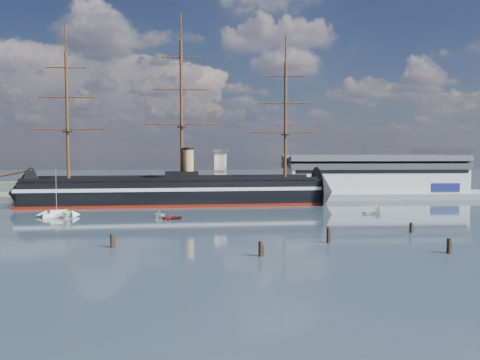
{
  "coord_description": "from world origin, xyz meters",
  "views": [
    {
      "loc": [
        -1.36,
        -84.05,
        16.24
      ],
      "look_at": [
        6.98,
        35.0,
        9.0
      ],
      "focal_mm": 35.0,
      "sensor_mm": 36.0,
      "label": 1
    }
  ],
  "objects": [
    {
      "name": "motorboat_e",
      "position": [
        41.44,
        34.42,
        0.0
      ],
      "size": [
        1.3,
        3.03,
        1.4
      ],
      "primitive_type": "imported",
      "rotation": [
        0.0,
        0.0,
        1.54
      ],
      "color": "white",
      "rests_on": "ground"
    },
    {
      "name": "motorboat_f",
      "position": [
        44.61,
        38.24,
        0.0
      ],
      "size": [
        5.98,
        3.56,
        2.25
      ],
      "primitive_type": "imported",
      "rotation": [
        0.0,
        0.0,
        -0.28
      ],
      "color": "#F1E1C2",
      "rests_on": "ground"
    },
    {
      "name": "quay",
      "position": [
        10.0,
        76.0,
        0.0
      ],
      "size": [
        180.0,
        18.0,
        2.0
      ],
      "primitive_type": "cube",
      "color": "slate",
      "rests_on": "ground"
    },
    {
      "name": "motorboat_d",
      "position": [
        -13.21,
        31.55,
        0.0
      ],
      "size": [
        4.87,
        5.78,
        1.97
      ],
      "primitive_type": "imported",
      "rotation": [
        0.0,
        0.0,
        1.0
      ],
      "color": "#ECE9CD",
      "rests_on": "ground"
    },
    {
      "name": "motorboat_b",
      "position": [
        -9.75,
        28.06,
        0.0
      ],
      "size": [
        1.47,
        3.11,
        1.41
      ],
      "primitive_type": "imported",
      "rotation": [
        0.0,
        0.0,
        1.48
      ],
      "color": "maroon",
      "rests_on": "ground"
    },
    {
      "name": "warship",
      "position": [
        -12.91,
        60.0,
        4.04
      ],
      "size": [
        113.29,
        20.94,
        53.94
      ],
      "rotation": [
        0.0,
        0.0,
        0.05
      ],
      "color": "black",
      "rests_on": "ground"
    },
    {
      "name": "sailboat",
      "position": [
        -38.4,
        34.59,
        0.77
      ],
      "size": [
        7.84,
        5.14,
        12.15
      ],
      "rotation": [
        0.0,
        0.0,
        0.42
      ],
      "color": "white",
      "rests_on": "ground"
    },
    {
      "name": "motorboat_a",
      "position": [
        -35.45,
        30.87,
        0.0
      ],
      "size": [
        6.71,
        3.89,
        2.53
      ],
      "primitive_type": "imported",
      "rotation": [
        0.0,
        0.0,
        0.26
      ],
      "color": "white",
      "rests_on": "ground"
    },
    {
      "name": "warehouse",
      "position": [
        58.0,
        80.0,
        7.98
      ],
      "size": [
        63.0,
        21.0,
        11.6
      ],
      "color": "#B7BABC",
      "rests_on": "ground"
    },
    {
      "name": "ground",
      "position": [
        0.0,
        40.0,
        0.0
      ],
      "size": [
        600.0,
        600.0,
        0.0
      ],
      "primitive_type": "plane",
      "color": "#1E3442",
      "rests_on": "ground"
    },
    {
      "name": "piling_far_right",
      "position": [
        39.52,
        6.55,
        0.0
      ],
      "size": [
        0.64,
        0.64,
        2.69
      ],
      "primitive_type": "cylinder",
      "color": "black",
      "rests_on": "ground"
    },
    {
      "name": "piling_extra",
      "position": [
        37.08,
        -12.75,
        0.0
      ],
      "size": [
        0.64,
        0.64,
        3.14
      ],
      "primitive_type": "cylinder",
      "color": "black",
      "rests_on": "ground"
    },
    {
      "name": "quay_tower",
      "position": [
        3.0,
        73.0,
        9.75
      ],
      "size": [
        5.0,
        5.0,
        15.0
      ],
      "color": "silver",
      "rests_on": "ground"
    },
    {
      "name": "piling_near_right",
      "position": [
        20.17,
        -2.66,
        0.0
      ],
      "size": [
        0.64,
        0.64,
        3.5
      ],
      "primitive_type": "cylinder",
      "color": "black",
      "rests_on": "ground"
    },
    {
      "name": "piling_near_left",
      "position": [
        -17.54,
        -4.29,
        0.0
      ],
      "size": [
        0.64,
        0.64,
        3.02
      ],
      "primitive_type": "cylinder",
      "color": "black",
      "rests_on": "ground"
    },
    {
      "name": "piling_near_mid",
      "position": [
        6.83,
        -12.72,
        0.0
      ],
      "size": [
        0.64,
        0.64,
        3.04
      ],
      "primitive_type": "cylinder",
      "color": "black",
      "rests_on": "ground"
    }
  ]
}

